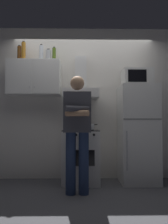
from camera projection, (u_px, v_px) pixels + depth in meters
The scene contains 14 objects.
ground_plane at pixel (84, 187), 3.50m from camera, with size 7.00×7.00×0.00m, color #4C4C51.
back_wall_tiled at pixel (83, 103), 4.16m from camera, with size 4.80×0.10×2.70m, color silver.
upper_cabinet at pixel (34, 78), 3.94m from camera, with size 0.90×0.37×0.60m.
stove_oven at pixel (81, 156), 3.77m from camera, with size 0.60×0.62×0.87m.
range_hood at pixel (81, 87), 3.95m from camera, with size 0.60×0.44×0.75m.
refrigerator at pixel (138, 134), 3.80m from camera, with size 0.60×0.62×1.60m.
microwave at pixel (137, 78), 3.86m from camera, with size 0.48×0.37×0.28m.
person_standing at pixel (77, 129), 3.18m from camera, with size 0.38×0.33×1.64m.
cooking_pot at pixel (89, 127), 3.67m from camera, with size 0.27×0.17×0.09m.
bottle_olive_oil at pixel (54, 55), 3.99m from camera, with size 0.06×0.06×0.25m.
bottle_canister_steel at pixel (48, 56), 3.98m from camera, with size 0.09×0.09×0.22m.
bottle_beer_brown at pixel (19, 54), 3.97m from camera, with size 0.07×0.07×0.28m.
bottle_liquor_amber at pixel (24, 51), 3.93m from camera, with size 0.07×0.07×0.33m.
bottle_vodka_clear at pixel (41, 53), 4.00m from camera, with size 0.07×0.07×0.30m.
Camera 1 is at (-0.06, -3.55, 0.98)m, focal length 36.77 mm.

